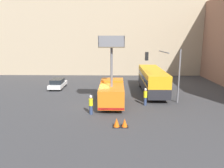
# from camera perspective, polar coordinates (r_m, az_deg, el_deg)

# --- Properties ---
(ground_plane) EXTENTS (120.00, 120.00, 0.00)m
(ground_plane) POSITION_cam_1_polar(r_m,az_deg,el_deg) (23.59, -3.58, -5.88)
(ground_plane) COLOR #38383A
(building_backdrop_far) EXTENTS (44.00, 10.00, 20.79)m
(building_backdrop_far) POSITION_cam_1_polar(r_m,az_deg,el_deg) (46.98, -1.17, 15.93)
(building_backdrop_far) COLOR tan
(building_backdrop_far) RESTS_ON ground_plane
(utility_truck) EXTENTS (2.56, 6.36, 7.43)m
(utility_truck) POSITION_cam_1_polar(r_m,az_deg,el_deg) (23.71, -0.05, -1.89)
(utility_truck) COLOR orange
(utility_truck) RESTS_ON ground_plane
(city_bus) EXTENTS (2.60, 10.58, 3.13)m
(city_bus) POSITION_cam_1_polar(r_m,az_deg,el_deg) (29.37, 10.48, 1.27)
(city_bus) COLOR #232328
(city_bus) RESTS_ON ground_plane
(traffic_light_pole) EXTENTS (3.96, 3.71, 6.02)m
(traffic_light_pole) POSITION_cam_1_polar(r_m,az_deg,el_deg) (24.80, 14.29, 4.38)
(traffic_light_pole) COLOR slate
(traffic_light_pole) RESTS_ON ground_plane
(road_worker_near_truck) EXTENTS (0.38, 0.38, 1.90)m
(road_worker_near_truck) POSITION_cam_1_polar(r_m,az_deg,el_deg) (21.08, -5.54, -5.41)
(road_worker_near_truck) COLOR navy
(road_worker_near_truck) RESTS_ON ground_plane
(road_worker_directing) EXTENTS (0.38, 0.38, 1.91)m
(road_worker_directing) POSITION_cam_1_polar(r_m,az_deg,el_deg) (24.00, 8.68, -3.28)
(road_worker_directing) COLOR navy
(road_worker_directing) RESTS_ON ground_plane
(traffic_cone_near_truck) EXTENTS (0.66, 0.66, 0.75)m
(traffic_cone_near_truck) POSITION_cam_1_polar(r_m,az_deg,el_deg) (18.34, 1.19, -10.09)
(traffic_cone_near_truck) COLOR black
(traffic_cone_near_truck) RESTS_ON ground_plane
(traffic_cone_mid_road) EXTENTS (0.61, 0.61, 0.70)m
(traffic_cone_mid_road) POSITION_cam_1_polar(r_m,az_deg,el_deg) (18.35, 3.31, -10.17)
(traffic_cone_mid_road) COLOR black
(traffic_cone_mid_road) RESTS_ON ground_plane
(parked_car_curbside) EXTENTS (1.80, 4.30, 1.41)m
(parked_car_curbside) POSITION_cam_1_polar(r_m,az_deg,el_deg) (32.55, -14.00, 0.13)
(parked_car_curbside) COLOR silver
(parked_car_curbside) RESTS_ON ground_plane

